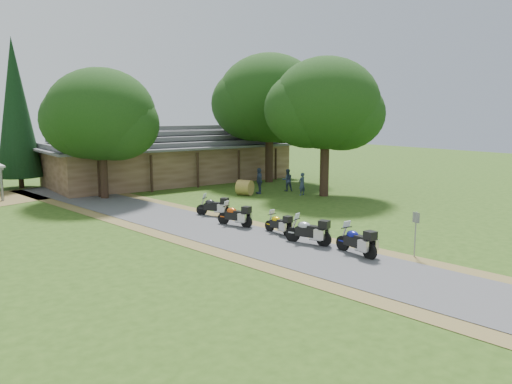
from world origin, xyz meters
TOP-DOWN VIEW (x-y plane):
  - ground at (0.00, 0.00)m, footprint 120.00×120.00m
  - driveway at (-0.50, 4.00)m, footprint 51.95×51.95m
  - lodge at (6.00, 24.00)m, footprint 21.40×9.40m
  - motorcycle_row_a at (1.63, -1.31)m, footprint 0.70×1.99m
  - motorcycle_row_b at (1.19, 1.18)m, footprint 1.35×2.09m
  - motorcycle_row_c at (1.34, 3.51)m, footprint 0.65×1.70m
  - motorcycle_row_d at (0.57, 6.21)m, footprint 1.25×1.98m
  - motorcycle_row_e at (1.03, 9.12)m, footprint 1.53×1.88m
  - person_a at (10.14, 11.65)m, footprint 0.60×0.47m
  - person_b at (10.54, 13.76)m, footprint 0.68×0.61m
  - person_c at (8.04, 14.02)m, footprint 0.69×0.77m
  - hay_bale at (6.81, 14.12)m, footprint 1.46×1.42m
  - sign_post at (3.41, -2.94)m, footprint 0.34×0.06m
  - oak_lodge_left at (-1.88, 18.83)m, footprint 7.40×7.40m
  - oak_lodge_right at (12.58, 18.64)m, footprint 8.81×8.81m
  - oak_driveway at (11.22, 10.48)m, footprint 7.61×7.61m
  - cedar_near at (-5.50, 27.55)m, footprint 3.42×3.42m

SIDE VIEW (x-z plane):
  - ground at x=0.00m, z-range 0.00..0.00m
  - driveway at x=-0.50m, z-range 0.00..0.00m
  - hay_bale at x=6.81m, z-range 0.00..1.11m
  - motorcycle_row_c at x=1.34m, z-range 0.00..1.14m
  - motorcycle_row_e at x=1.03m, z-range 0.00..1.27m
  - motorcycle_row_d at x=0.57m, z-range 0.00..1.29m
  - motorcycle_row_a at x=1.63m, z-range 0.00..1.35m
  - motorcycle_row_b at x=1.19m, z-range 0.00..1.36m
  - sign_post at x=3.41m, z-range 0.00..1.91m
  - person_a at x=10.14m, z-range 0.00..1.93m
  - person_b at x=10.54m, z-range 0.00..1.99m
  - person_c at x=8.04m, z-range 0.00..2.25m
  - lodge at x=6.00m, z-range 0.00..4.90m
  - oak_lodge_left at x=-1.88m, z-range 0.00..9.42m
  - oak_driveway at x=11.22m, z-range 0.00..10.65m
  - oak_lodge_right at x=12.58m, z-range 0.00..11.55m
  - cedar_near at x=-5.50m, z-range 0.00..11.73m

